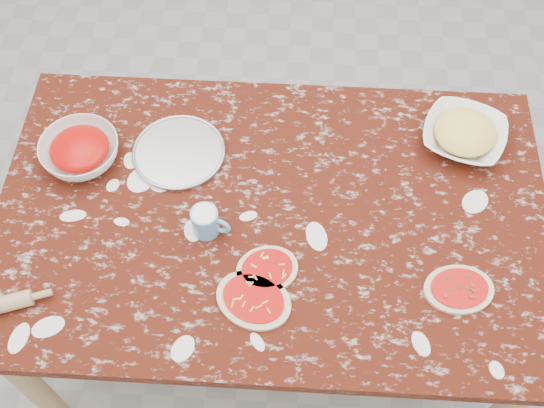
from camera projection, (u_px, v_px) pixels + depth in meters
The scene contains 9 objects.
ground at pixel (272, 315), 2.53m from camera, with size 4.00×4.00×0.00m, color gray.
worktable at pixel (272, 228), 1.96m from camera, with size 1.60×1.00×0.75m.
pizza_tray at pixel (179, 153), 2.00m from camera, with size 0.28×0.28×0.01m, color #B2B2B7.
sauce_bowl at pixel (81, 151), 1.96m from camera, with size 0.24×0.24×0.07m, color white.
cheese_bowl at pixel (464, 136), 2.00m from camera, with size 0.25×0.25×0.06m, color white.
flour_mug at pixel (206, 222), 1.82m from camera, with size 0.11×0.08×0.09m.
pizza_left at pixel (254, 300), 1.74m from camera, with size 0.25×0.23×0.02m.
pizza_mid at pixel (267, 269), 1.79m from camera, with size 0.21×0.19×0.02m.
pizza_right at pixel (459, 289), 1.76m from camera, with size 0.21×0.17×0.02m.
Camera 1 is at (0.06, -0.98, 2.36)m, focal length 43.45 mm.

